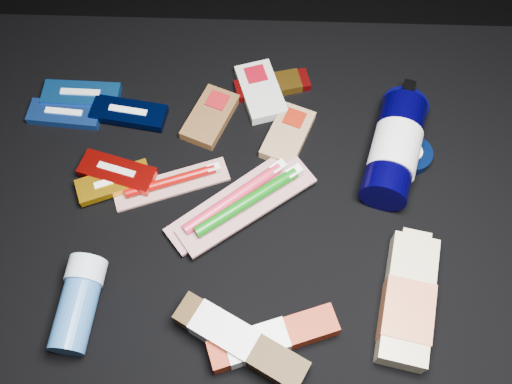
{
  "coord_description": "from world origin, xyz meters",
  "views": [
    {
      "loc": [
        0.03,
        -0.4,
        1.22
      ],
      "look_at": [
        0.01,
        0.01,
        0.42
      ],
      "focal_mm": 40.0,
      "sensor_mm": 36.0,
      "label": 1
    }
  ],
  "objects_px": {
    "lotion_bottle": "(395,149)",
    "toothpaste_carton_red": "(268,340)",
    "deodorant_stick": "(78,302)",
    "bodywash_bottle": "(408,302)"
  },
  "relations": [
    {
      "from": "lotion_bottle",
      "to": "toothpaste_carton_red",
      "type": "distance_m",
      "value": 0.36
    },
    {
      "from": "deodorant_stick",
      "to": "toothpaste_carton_red",
      "type": "relative_size",
      "value": 0.74
    },
    {
      "from": "bodywash_bottle",
      "to": "toothpaste_carton_red",
      "type": "relative_size",
      "value": 1.11
    },
    {
      "from": "bodywash_bottle",
      "to": "toothpaste_carton_red",
      "type": "bearing_deg",
      "value": -151.76
    },
    {
      "from": "bodywash_bottle",
      "to": "deodorant_stick",
      "type": "xyz_separation_m",
      "value": [
        -0.47,
        -0.02,
        0.01
      ]
    },
    {
      "from": "deodorant_stick",
      "to": "lotion_bottle",
      "type": "bearing_deg",
      "value": 34.01
    },
    {
      "from": "lotion_bottle",
      "to": "toothpaste_carton_red",
      "type": "xyz_separation_m",
      "value": [
        -0.2,
        -0.31,
        -0.02
      ]
    },
    {
      "from": "toothpaste_carton_red",
      "to": "bodywash_bottle",
      "type": "bearing_deg",
      "value": -2.73
    },
    {
      "from": "lotion_bottle",
      "to": "bodywash_bottle",
      "type": "height_order",
      "value": "lotion_bottle"
    },
    {
      "from": "lotion_bottle",
      "to": "bodywash_bottle",
      "type": "bearing_deg",
      "value": -73.54
    }
  ]
}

